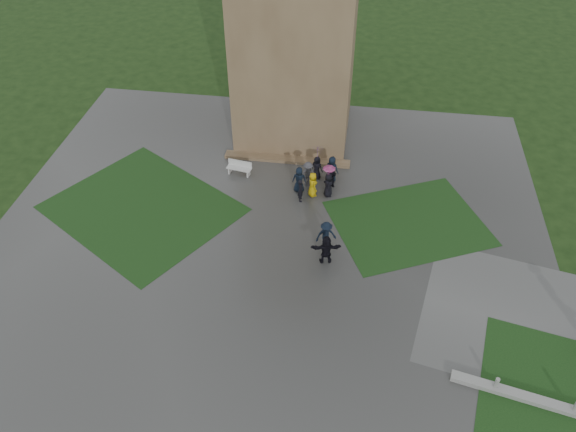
# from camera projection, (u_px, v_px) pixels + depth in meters

# --- Properties ---
(ground) EXTENTS (120.00, 120.00, 0.00)m
(ground) POSITION_uv_depth(u_px,v_px,m) (261.00, 266.00, 32.33)
(ground) COLOR black
(plaza) EXTENTS (34.00, 34.00, 0.02)m
(plaza) POSITION_uv_depth(u_px,v_px,m) (267.00, 243.00, 33.81)
(plaza) COLOR #333331
(plaza) RESTS_ON ground
(lawn_inset_left) EXTENTS (14.10, 13.46, 0.01)m
(lawn_inset_left) POSITION_uv_depth(u_px,v_px,m) (142.00, 208.00, 36.21)
(lawn_inset_left) COLOR black
(lawn_inset_left) RESTS_ON plaza
(lawn_inset_right) EXTENTS (11.12, 10.15, 0.01)m
(lawn_inset_right) POSITION_uv_depth(u_px,v_px,m) (408.00, 223.00, 35.12)
(lawn_inset_right) COLOR black
(lawn_inset_right) RESTS_ON plaza
(tower) EXTENTS (8.00, 8.00, 18.00)m
(tower) POSITION_uv_depth(u_px,v_px,m) (296.00, 13.00, 37.61)
(tower) COLOR brown
(tower) RESTS_ON ground
(tower_plinth) EXTENTS (9.00, 0.80, 0.22)m
(tower_plinth) POSITION_uv_depth(u_px,v_px,m) (287.00, 159.00, 40.15)
(tower_plinth) COLOR brown
(tower_plinth) RESTS_ON plaza
(bench) EXTENTS (1.78, 0.81, 1.00)m
(bench) POSITION_uv_depth(u_px,v_px,m) (239.00, 168.00, 38.70)
(bench) COLOR silver
(bench) RESTS_ON plaza
(visitor_cluster) EXTENTS (3.11, 3.40, 2.51)m
(visitor_cluster) POSITION_uv_depth(u_px,v_px,m) (317.00, 175.00, 37.20)
(visitor_cluster) COLOR black
(visitor_cluster) RESTS_ON plaza
(pedestrian_mid) EXTENTS (1.37, 1.02, 1.90)m
(pedestrian_mid) POSITION_uv_depth(u_px,v_px,m) (326.00, 235.00, 32.90)
(pedestrian_mid) COLOR black
(pedestrian_mid) RESTS_ON plaza
(pedestrian_near) EXTENTS (1.85, 0.95, 1.90)m
(pedestrian_near) POSITION_uv_depth(u_px,v_px,m) (326.00, 250.00, 31.99)
(pedestrian_near) COLOR black
(pedestrian_near) RESTS_ON plaza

